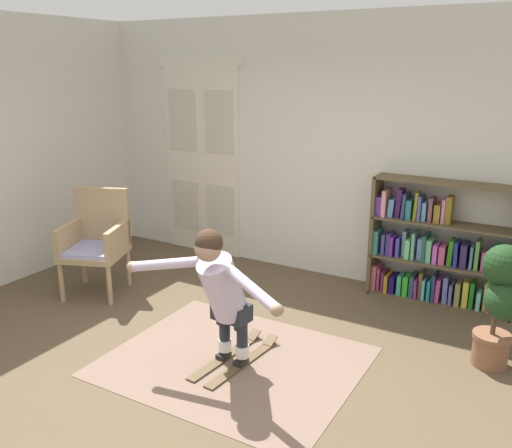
# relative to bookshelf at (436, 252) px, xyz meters

# --- Properties ---
(ground_plane) EXTENTS (7.20, 7.20, 0.00)m
(ground_plane) POSITION_rel_bookshelf_xyz_m (-1.29, -2.39, -0.54)
(ground_plane) COLOR brown
(back_wall) EXTENTS (6.00, 0.10, 2.90)m
(back_wall) POSITION_rel_bookshelf_xyz_m (-1.29, 0.21, 0.91)
(back_wall) COLOR beige
(back_wall) RESTS_ON ground
(double_door) EXTENTS (1.22, 0.05, 2.45)m
(double_door) POSITION_rel_bookshelf_xyz_m (-2.98, 0.15, 0.69)
(double_door) COLOR beige
(double_door) RESTS_ON ground
(rug) EXTENTS (2.01, 1.66, 0.01)m
(rug) POSITION_rel_bookshelf_xyz_m (-1.14, -2.06, -0.54)
(rug) COLOR #775D4F
(rug) RESTS_ON ground
(bookshelf) EXTENTS (1.45, 0.30, 1.27)m
(bookshelf) POSITION_rel_bookshelf_xyz_m (0.00, 0.00, 0.00)
(bookshelf) COLOR brown
(bookshelf) RESTS_ON ground
(wicker_chair) EXTENTS (0.78, 0.78, 1.10)m
(wicker_chair) POSITION_rel_bookshelf_xyz_m (-3.19, -1.52, 0.04)
(wicker_chair) COLOR tan
(wicker_chair) RESTS_ON ground
(potted_plant) EXTENTS (0.37, 0.39, 1.02)m
(potted_plant) POSITION_rel_bookshelf_xyz_m (0.72, -1.03, 0.05)
(potted_plant) COLOR brown
(potted_plant) RESTS_ON ground
(skis_pair) EXTENTS (0.35, 0.93, 0.07)m
(skis_pair) POSITION_rel_bookshelf_xyz_m (-1.14, -2.03, -0.52)
(skis_pair) COLOR brown
(skis_pair) RESTS_ON rug
(person_skier) EXTENTS (1.47, 0.65, 1.14)m
(person_skier) POSITION_rel_bookshelf_xyz_m (-1.15, -2.21, 0.18)
(person_skier) COLOR white
(person_skier) RESTS_ON skis_pair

